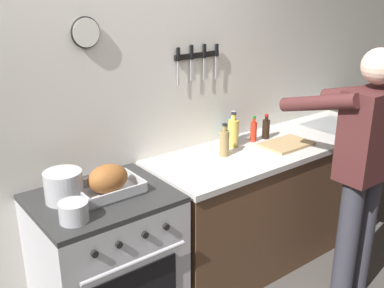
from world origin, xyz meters
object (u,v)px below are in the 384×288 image
Objects in this scene: bottle_vinegar at (224,142)px; cutting_board at (286,144)px; stove at (107,265)px; saucepan at (74,212)px; roasting_pan at (108,181)px; bottle_soy_sauce at (266,128)px; bottle_cooking_oil at (233,132)px; bottle_hot_sauce at (254,131)px; stock_pot at (64,186)px; bottle_dish_soap at (233,129)px; person_cook at (363,162)px.

cutting_board is at bearing -14.62° from bottle_vinegar.
stove is 1.08m from bottle_vinegar.
saucepan reaches higher than stove.
roasting_pan is 1.37m from bottle_soy_sauce.
bottle_cooking_oil reaches higher than bottle_hot_sauce.
bottle_soy_sauce is at bearing 8.83° from bottle_vinegar.
bottle_hot_sauce is at bearing 11.10° from saucepan.
stove is 1.51m from bottle_soy_sauce.
saucepan is 0.78× the size of bottle_soy_sauce.
stock_pot is at bearing 77.88° from saucepan.
bottle_soy_sauce is (0.24, -0.10, -0.02)m from bottle_dish_soap.
bottle_cooking_oil is at bearing 176.42° from bottle_soy_sauce.
person_cook is 1.56m from roasting_pan.
stove is at bearing -169.28° from bottle_dish_soap.
bottle_soy_sauce reaches higher than roasting_pan.
stove is at bearing 35.74° from saucepan.
cutting_board is 0.25m from bottle_hot_sauce.
saucepan is (-0.28, -0.17, -0.02)m from roasting_pan.
roasting_pan is at bearing 57.14° from person_cook.
stock_pot is at bearing 178.65° from bottle_vinegar.
person_cook reaches higher than saucepan.
person_cook is 8.70× the size of bottle_hot_sauce.
stove is at bearing -174.16° from bottle_hot_sauce.
saucepan is 1.56m from bottle_hot_sauce.
stove is 4.72× the size of bottle_hot_sauce.
stove is 0.53m from roasting_pan.
person_cook is 4.61× the size of cutting_board.
person_cook is 0.81m from bottle_hot_sauce.
bottle_dish_soap is (1.35, 0.15, 0.01)m from stock_pot.
bottle_cooking_oil reaches higher than roasting_pan.
bottle_dish_soap reaches higher than stock_pot.
saucepan is 1.46m from bottle_dish_soap.
saucepan is 1.66m from cutting_board.
bottle_dish_soap is (1.41, 0.39, 0.04)m from saucepan.
person_cook is 7.37× the size of bottle_vinegar.
stock_pot reaches higher than cutting_board.
bottle_soy_sauce is (1.59, 0.05, -0.01)m from stock_pot.
bottle_vinegar reaches higher than stock_pot.
bottle_vinegar is at bearing 10.40° from saucepan.
bottle_cooking_oil is (-0.32, 0.22, 0.09)m from cutting_board.
roasting_pan is at bearing 4.79° from stove.
bottle_dish_soap reaches higher than bottle_soy_sauce.
stove is at bearing -175.10° from bottle_soy_sauce.
saucepan is (-0.23, -0.17, 0.50)m from stove.
person_cook reaches higher than bottle_hot_sauce.
bottle_hot_sauce is (-0.12, 0.21, 0.07)m from cutting_board.
stock_pot is 1.60m from bottle_soy_sauce.
bottle_dish_soap is 0.15m from bottle_hot_sauce.
bottle_cooking_oil reaches higher than stock_pot.
roasting_pan is 1.40× the size of bottle_cooking_oil.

